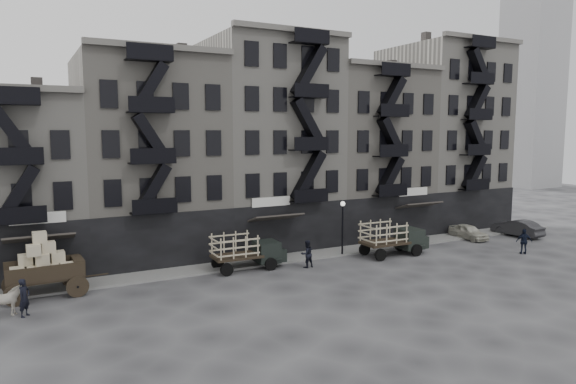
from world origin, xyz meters
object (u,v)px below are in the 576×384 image
stake_truck_east (393,236)px  car_east (468,232)px  policeman (524,241)px  car_far (517,228)px  pedestrian_mid (307,254)px  wagon (41,260)px  horse (4,302)px  pedestrian_west (24,298)px  stake_truck_west (247,249)px

stake_truck_east → car_east: bearing=11.0°
stake_truck_east → policeman: bearing=-23.7°
car_east → car_far: 5.15m
pedestrian_mid → policeman: (17.16, -4.46, 0.03)m
car_east → wagon: bearing=-177.4°
horse → pedestrian_west: bearing=-117.7°
pedestrian_mid → policeman: bearing=161.7°
stake_truck_west → car_far: bearing=-0.6°
wagon → car_east: size_ratio=1.18×
wagon → policeman: 34.60m
pedestrian_west → pedestrian_mid: 17.94m
stake_truck_west → policeman: (21.15, -5.96, -0.48)m
wagon → stake_truck_east: (24.60, -1.59, -0.59)m
wagon → car_east: wagon is taller
wagon → pedestrian_west: 3.48m
stake_truck_east → car_east: stake_truck_east is taller
stake_truck_east → policeman: 10.46m
pedestrian_west → policeman: bearing=-58.7°
pedestrian_west → stake_truck_west: bearing=-41.5°
wagon → pedestrian_mid: bearing=-8.1°
pedestrian_mid → pedestrian_west: bearing=1.3°
pedestrian_west → policeman: 35.15m
stake_truck_west → policeman: size_ratio=2.60×
policeman → stake_truck_east: bearing=10.7°
car_far → policeman: size_ratio=2.31×
horse → stake_truck_east: (26.54, 1.30, 0.74)m
pedestrian_west → pedestrian_mid: size_ratio=1.03×
pedestrian_mid → horse: bearing=0.3°
stake_truck_west → pedestrian_west: 14.22m
car_far → pedestrian_west: size_ratio=2.31×
car_far → wagon: bearing=-4.6°
horse → pedestrian_mid: size_ratio=1.00×
car_far → pedestrian_mid: size_ratio=2.37×
horse → stake_truck_west: (14.84, 2.81, 0.65)m
wagon → car_east: 34.57m
horse → stake_truck_west: size_ratio=0.38×
horse → car_east: horse is taller
wagon → car_far: wagon is taller
horse → car_far: horse is taller
horse → wagon: 3.73m
stake_truck_west → car_east: (21.64, 0.15, -0.82)m
stake_truck_east → policeman: stake_truck_east is taller
car_east → policeman: size_ratio=1.93×
stake_truck_east → pedestrian_west: stake_truck_east is taller
horse → car_far: 41.53m
stake_truck_west → policeman: bearing=-14.2°
stake_truck_east → car_far: size_ratio=1.19×
car_east → car_far: size_ratio=0.83×
stake_truck_east → car_far: stake_truck_east is taller
car_far → stake_truck_west: bearing=-5.2°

